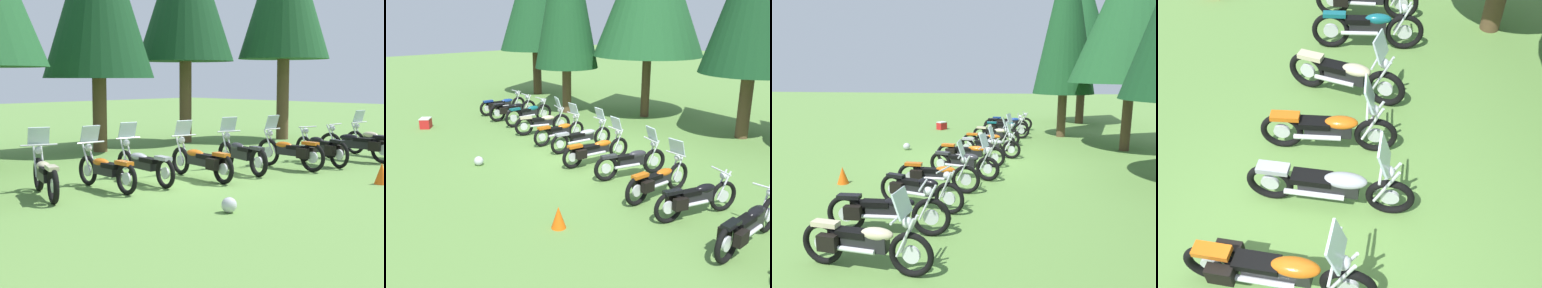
# 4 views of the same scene
# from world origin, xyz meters

# --- Properties ---
(ground_plane) EXTENTS (80.00, 80.00, 0.00)m
(ground_plane) POSITION_xyz_m (0.00, 0.00, 0.00)
(ground_plane) COLOR #608C42
(motorcycle_0) EXTENTS (0.60, 2.30, 1.00)m
(motorcycle_0) POSITION_xyz_m (-7.14, 1.07, 0.43)
(motorcycle_0) COLOR black
(motorcycle_0) RESTS_ON ground_plane
(motorcycle_1) EXTENTS (0.67, 2.24, 1.03)m
(motorcycle_1) POSITION_xyz_m (-5.89, 0.84, 0.46)
(motorcycle_1) COLOR black
(motorcycle_1) RESTS_ON ground_plane
(motorcycle_2) EXTENTS (0.75, 2.22, 1.03)m
(motorcycle_2) POSITION_xyz_m (-4.69, 0.91, 0.47)
(motorcycle_2) COLOR black
(motorcycle_2) RESTS_ON ground_plane
(motorcycle_3) EXTENTS (0.99, 2.08, 1.37)m
(motorcycle_3) POSITION_xyz_m (-3.16, 0.51, 0.46)
(motorcycle_3) COLOR black
(motorcycle_3) RESTS_ON ground_plane
(motorcycle_4) EXTENTS (0.68, 2.13, 1.34)m
(motorcycle_4) POSITION_xyz_m (-1.84, 0.29, 0.45)
(motorcycle_4) COLOR black
(motorcycle_4) RESTS_ON ground_plane
(motorcycle_5) EXTENTS (0.64, 2.34, 1.35)m
(motorcycle_5) POSITION_xyz_m (-0.73, 0.36, 0.45)
(motorcycle_5) COLOR black
(motorcycle_5) RESTS_ON ground_plane
(motorcycle_6) EXTENTS (0.81, 2.34, 1.35)m
(motorcycle_6) POSITION_xyz_m (0.54, -0.25, 0.45)
(motorcycle_6) COLOR black
(motorcycle_6) RESTS_ON ground_plane
(motorcycle_7) EXTENTS (0.90, 2.17, 1.37)m
(motorcycle_7) POSITION_xyz_m (1.98, -0.22, 0.47)
(motorcycle_7) COLOR black
(motorcycle_7) RESTS_ON ground_plane
(motorcycle_8) EXTENTS (0.60, 2.21, 1.38)m
(motorcycle_8) POSITION_xyz_m (3.32, -0.77, 0.47)
(motorcycle_8) COLOR black
(motorcycle_8) RESTS_ON ground_plane
(motorcycle_9) EXTENTS (0.88, 2.13, 1.02)m
(motorcycle_9) POSITION_xyz_m (4.52, -0.96, 0.46)
(motorcycle_9) COLOR black
(motorcycle_9) RESTS_ON ground_plane
(motorcycle_10) EXTENTS (0.68, 2.43, 1.03)m
(motorcycle_10) POSITION_xyz_m (5.89, -1.25, 0.48)
(motorcycle_10) COLOR black
(motorcycle_10) RESTS_ON ground_plane
(motorcycle_11) EXTENTS (0.75, 2.26, 1.37)m
(motorcycle_11) POSITION_xyz_m (7.18, -1.17, 0.48)
(motorcycle_11) COLOR black
(motorcycle_11) RESTS_ON ground_plane
(pine_tree_0) EXTENTS (3.96, 3.96, 8.42)m
(pine_tree_0) POSITION_xyz_m (-10.27, 5.26, 5.43)
(pine_tree_0) COLOR #42301E
(pine_tree_0) RESTS_ON ground_plane
(pine_tree_1) EXTENTS (2.83, 2.83, 9.26)m
(pine_tree_1) POSITION_xyz_m (-5.47, 3.53, 5.63)
(pine_tree_1) COLOR brown
(pine_tree_1) RESTS_ON ground_plane
(pine_tree_2) EXTENTS (4.63, 4.63, 8.47)m
(pine_tree_2) POSITION_xyz_m (-2.56, 5.61, 5.56)
(pine_tree_2) COLOR #4C3823
(pine_tree_2) RESTS_ON ground_plane
(picnic_cooler) EXTENTS (0.59, 0.58, 0.42)m
(picnic_cooler) POSITION_xyz_m (-6.89, -2.57, 0.21)
(picnic_cooler) COLOR red
(picnic_cooler) RESTS_ON ground_plane
(traffic_cone) EXTENTS (0.32, 0.32, 0.48)m
(traffic_cone) POSITION_xyz_m (2.94, -3.54, 0.24)
(traffic_cone) COLOR #EA590F
(traffic_cone) RESTS_ON ground_plane
(dropped_helmet) EXTENTS (0.28, 0.28, 0.28)m
(dropped_helmet) POSITION_xyz_m (-1.60, -3.01, 0.14)
(dropped_helmet) COLOR silver
(dropped_helmet) RESTS_ON ground_plane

